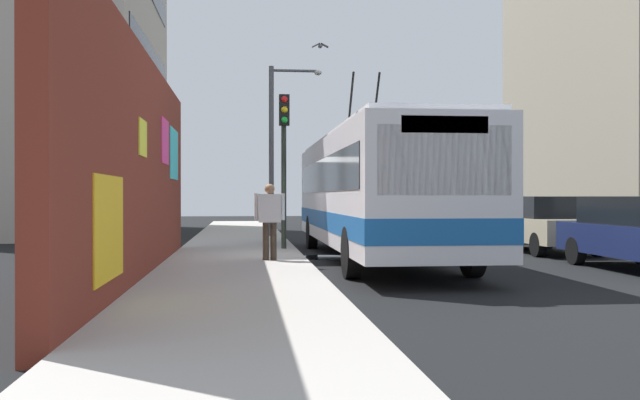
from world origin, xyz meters
TOP-DOWN VIEW (x-y plane):
  - ground_plane at (0.00, 0.00)m, footprint 80.00×80.00m
  - sidewalk_slab at (0.00, 1.60)m, footprint 48.00×3.20m
  - graffiti_wall at (-4.21, 3.35)m, footprint 13.57×0.32m
  - building_far_left at (13.77, 9.20)m, footprint 13.48×7.48m
  - city_bus at (-0.21, -1.80)m, footprint 12.48×2.67m
  - parked_car_champagne at (1.73, -7.00)m, footprint 4.67×1.85m
  - parked_car_black at (7.29, -7.00)m, footprint 4.75×1.88m
  - pedestrian_at_curb at (-1.68, 0.87)m, footprint 0.23×0.68m
  - traffic_light at (1.77, 0.35)m, footprint 0.49×0.28m
  - street_lamp at (8.15, 0.22)m, footprint 0.44×1.93m
  - curbside_puddle at (0.62, -0.60)m, footprint 1.51×1.51m

SIDE VIEW (x-z plane):
  - ground_plane at x=0.00m, z-range 0.00..0.00m
  - curbside_puddle at x=0.62m, z-range 0.00..0.00m
  - sidewalk_slab at x=0.00m, z-range 0.00..0.15m
  - parked_car_champagne at x=1.73m, z-range 0.05..1.63m
  - parked_car_black at x=7.29m, z-range 0.05..1.63m
  - pedestrian_at_curb at x=-1.68m, z-range 0.31..2.02m
  - city_bus at x=-0.21m, z-range -0.71..4.19m
  - graffiti_wall at x=-4.21m, z-range 0.00..4.21m
  - traffic_light at x=1.77m, z-range 0.88..5.11m
  - street_lamp at x=8.15m, z-range 0.65..6.80m
  - building_far_left at x=13.77m, z-range 0.00..19.27m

